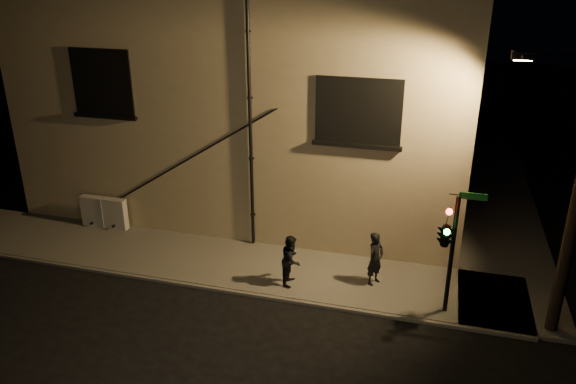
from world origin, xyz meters
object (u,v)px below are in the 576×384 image
(utility_cabinet, at_px, (104,212))
(streetlamp_pole, at_px, (576,191))
(pedestrian_a, at_px, (375,259))
(traffic_signal, at_px, (446,234))
(pedestrian_b, at_px, (291,260))

(utility_cabinet, relative_size, streetlamp_pole, 0.23)
(pedestrian_a, bearing_deg, streetlamp_pole, -71.62)
(pedestrian_a, distance_m, traffic_signal, 2.67)
(pedestrian_a, relative_size, streetlamp_pole, 0.22)
(pedestrian_b, xyz_separation_m, streetlamp_pole, (7.15, -0.31, 3.13))
(pedestrian_a, height_order, pedestrian_b, pedestrian_a)
(pedestrian_b, relative_size, streetlamp_pole, 0.20)
(pedestrian_b, relative_size, traffic_signal, 0.44)
(utility_cabinet, height_order, streetlamp_pole, streetlamp_pole)
(traffic_signal, bearing_deg, pedestrian_b, 175.11)
(utility_cabinet, distance_m, pedestrian_a, 10.03)
(utility_cabinet, relative_size, pedestrian_a, 1.06)
(pedestrian_b, bearing_deg, pedestrian_a, -74.53)
(pedestrian_b, distance_m, streetlamp_pole, 7.81)
(utility_cabinet, distance_m, streetlamp_pole, 15.22)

